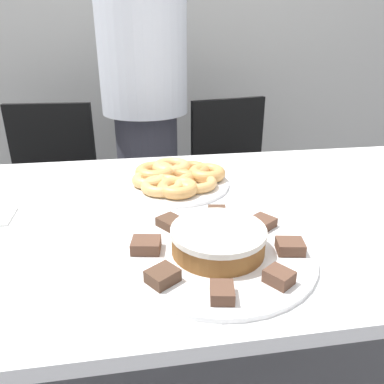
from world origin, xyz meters
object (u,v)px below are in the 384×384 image
(office_chair_left, at_px, (53,207))
(frosted_cake, at_px, (218,240))
(person_standing, at_px, (145,102))
(plate_cake, at_px, (218,253))
(office_chair_right, at_px, (239,195))
(plate_donuts, at_px, (174,184))

(office_chair_left, xyz_separation_m, frosted_cake, (0.55, -1.04, 0.38))
(person_standing, xyz_separation_m, plate_cake, (0.10, -1.11, -0.12))
(office_chair_right, bearing_deg, plate_cake, -121.67)
(plate_cake, bearing_deg, office_chair_right, 71.33)
(office_chair_left, xyz_separation_m, plate_cake, (0.55, -1.04, 0.35))
(office_chair_right, relative_size, frosted_cake, 4.48)
(person_standing, bearing_deg, plate_donuts, -85.91)
(office_chair_right, distance_m, frosted_cake, 1.16)
(person_standing, distance_m, frosted_cake, 1.12)
(plate_cake, bearing_deg, plate_donuts, 96.65)
(office_chair_left, xyz_separation_m, office_chair_right, (0.90, -0.00, 0.00))
(plate_cake, bearing_deg, office_chair_left, 118.08)
(office_chair_left, height_order, plate_donuts, office_chair_left)
(office_chair_left, distance_m, plate_donuts, 0.89)
(office_chair_right, height_order, plate_donuts, office_chair_right)
(office_chair_right, distance_m, plate_donuts, 0.83)
(plate_cake, height_order, plate_donuts, same)
(plate_cake, relative_size, frosted_cake, 2.06)
(office_chair_right, bearing_deg, office_chair_left, 166.91)
(plate_cake, distance_m, frosted_cake, 0.03)
(plate_donuts, bearing_deg, office_chair_right, 58.57)
(person_standing, height_order, plate_donuts, person_standing)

